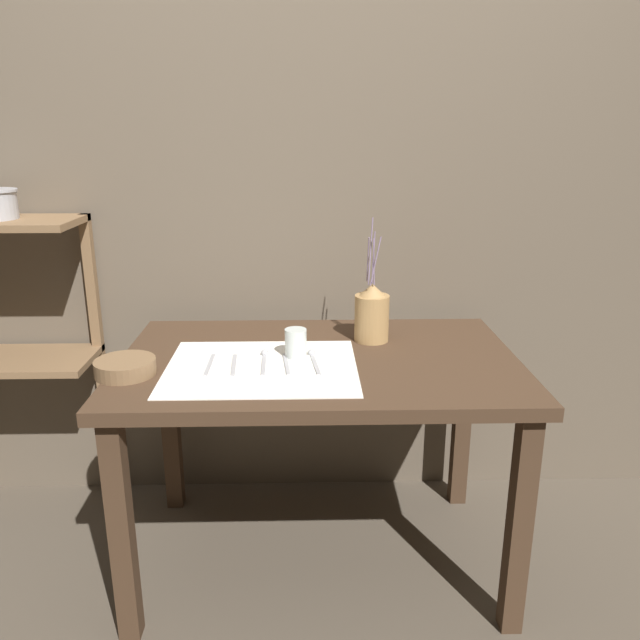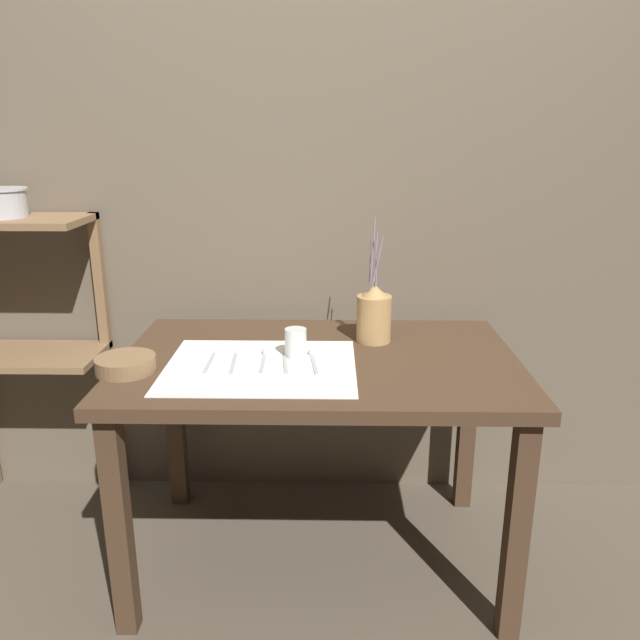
# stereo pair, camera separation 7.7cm
# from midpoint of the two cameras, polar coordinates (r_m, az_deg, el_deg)

# --- Properties ---
(ground_plane) EXTENTS (12.00, 12.00, 0.00)m
(ground_plane) POSITION_cam_midpoint_polar(r_m,az_deg,el_deg) (2.31, -1.11, -20.79)
(ground_plane) COLOR brown
(stone_wall_back) EXTENTS (7.00, 0.06, 2.40)m
(stone_wall_back) POSITION_cam_midpoint_polar(r_m,az_deg,el_deg) (2.34, -1.35, 11.65)
(stone_wall_back) COLOR brown
(stone_wall_back) RESTS_ON ground_plane
(wooden_table) EXTENTS (1.23, 0.79, 0.74)m
(wooden_table) POSITION_cam_midpoint_polar(r_m,az_deg,el_deg) (1.99, -1.21, -5.97)
(wooden_table) COLOR #422D1E
(wooden_table) RESTS_ON ground_plane
(wooden_shelf_unit) EXTENTS (0.56, 0.30, 1.13)m
(wooden_shelf_unit) POSITION_cam_midpoint_polar(r_m,az_deg,el_deg) (2.51, -27.17, 0.54)
(wooden_shelf_unit) COLOR brown
(wooden_shelf_unit) RESTS_ON ground_plane
(linen_cloth) EXTENTS (0.57, 0.46, 0.00)m
(linen_cloth) POSITION_cam_midpoint_polar(r_m,az_deg,el_deg) (1.87, -6.54, -4.32)
(linen_cloth) COLOR white
(linen_cloth) RESTS_ON wooden_table
(pitcher_with_flowers) EXTENTS (0.12, 0.12, 0.41)m
(pitcher_with_flowers) POSITION_cam_midpoint_polar(r_m,az_deg,el_deg) (2.08, 3.70, 0.52)
(pitcher_with_flowers) COLOR #A87F4C
(pitcher_with_flowers) RESTS_ON wooden_table
(wooden_bowl) EXTENTS (0.17, 0.17, 0.05)m
(wooden_bowl) POSITION_cam_midpoint_polar(r_m,az_deg,el_deg) (1.90, -18.50, -4.12)
(wooden_bowl) COLOR brown
(wooden_bowl) RESTS_ON wooden_table
(glass_tumbler_near) EXTENTS (0.07, 0.07, 0.09)m
(glass_tumbler_near) POSITION_cam_midpoint_polar(r_m,az_deg,el_deg) (1.93, -3.38, -2.13)
(glass_tumbler_near) COLOR silver
(glass_tumbler_near) RESTS_ON wooden_table
(fork_outer) EXTENTS (0.01, 0.17, 0.00)m
(fork_outer) POSITION_cam_midpoint_polar(r_m,az_deg,el_deg) (1.91, -11.21, -4.02)
(fork_outer) COLOR #A8A8AD
(fork_outer) RESTS_ON wooden_table
(fork_inner) EXTENTS (0.02, 0.17, 0.00)m
(fork_inner) POSITION_cam_midpoint_polar(r_m,az_deg,el_deg) (1.89, -9.04, -4.08)
(fork_inner) COLOR #A8A8AD
(fork_inner) RESTS_ON wooden_table
(spoon_inner) EXTENTS (0.02, 0.19, 0.02)m
(spoon_inner) POSITION_cam_midpoint_polar(r_m,az_deg,el_deg) (1.94, -6.25, -3.40)
(spoon_inner) COLOR #A8A8AD
(spoon_inner) RESTS_ON wooden_table
(knife_center) EXTENTS (0.03, 0.17, 0.00)m
(knife_center) POSITION_cam_midpoint_polar(r_m,az_deg,el_deg) (1.88, -4.27, -4.03)
(knife_center) COLOR #A8A8AD
(knife_center) RESTS_ON wooden_table
(spoon_outer) EXTENTS (0.04, 0.19, 0.02)m
(spoon_outer) POSITION_cam_midpoint_polar(r_m,az_deg,el_deg) (1.93, -1.81, -3.41)
(spoon_outer) COLOR #A8A8AD
(spoon_outer) RESTS_ON wooden_table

